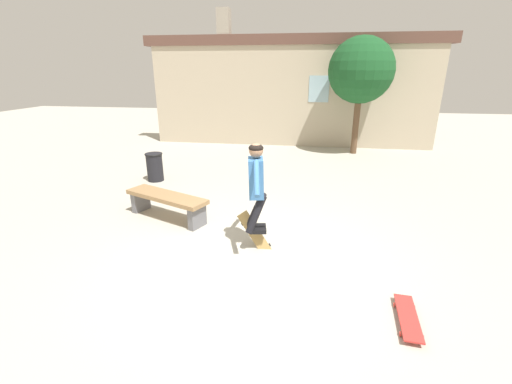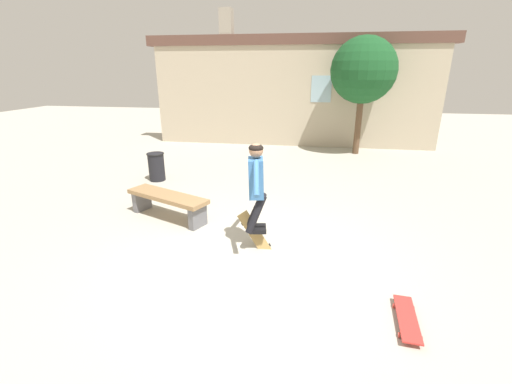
{
  "view_description": "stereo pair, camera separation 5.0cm",
  "coord_description": "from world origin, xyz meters",
  "px_view_note": "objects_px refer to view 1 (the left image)",
  "views": [
    {
      "loc": [
        0.78,
        -4.44,
        2.73
      ],
      "look_at": [
        0.01,
        0.41,
        0.96
      ],
      "focal_mm": 24.0,
      "sensor_mm": 36.0,
      "label": 1
    },
    {
      "loc": [
        0.83,
        -4.43,
        2.73
      ],
      "look_at": [
        0.01,
        0.41,
        0.96
      ],
      "focal_mm": 24.0,
      "sensor_mm": 36.0,
      "label": 2
    }
  ],
  "objects_px": {
    "park_bench": "(167,201)",
    "skateboard_resting": "(408,317)",
    "skater": "(256,181)",
    "trash_bin": "(155,166)",
    "skateboard_flipping": "(256,235)",
    "tree_right": "(361,71)"
  },
  "relations": [
    {
      "from": "tree_right",
      "to": "park_bench",
      "type": "distance_m",
      "value": 7.77
    },
    {
      "from": "tree_right",
      "to": "trash_bin",
      "type": "xyz_separation_m",
      "value": [
        -5.39,
        -3.95,
        -2.3
      ]
    },
    {
      "from": "skateboard_flipping",
      "to": "tree_right",
      "type": "bearing_deg",
      "value": 91.75
    },
    {
      "from": "tree_right",
      "to": "skateboard_flipping",
      "type": "relative_size",
      "value": 4.89
    },
    {
      "from": "park_bench",
      "to": "skateboard_flipping",
      "type": "xyz_separation_m",
      "value": [
        1.86,
        -0.84,
        -0.15
      ]
    },
    {
      "from": "tree_right",
      "to": "trash_bin",
      "type": "bearing_deg",
      "value": -143.77
    },
    {
      "from": "tree_right",
      "to": "park_bench",
      "type": "height_order",
      "value": "tree_right"
    },
    {
      "from": "trash_bin",
      "to": "skateboard_resting",
      "type": "height_order",
      "value": "trash_bin"
    },
    {
      "from": "park_bench",
      "to": "trash_bin",
      "type": "height_order",
      "value": "trash_bin"
    },
    {
      "from": "park_bench",
      "to": "skater",
      "type": "height_order",
      "value": "skater"
    },
    {
      "from": "park_bench",
      "to": "trash_bin",
      "type": "distance_m",
      "value": 2.55
    },
    {
      "from": "skater",
      "to": "skateboard_resting",
      "type": "xyz_separation_m",
      "value": [
        1.98,
        -1.45,
        -1.06
      ]
    },
    {
      "from": "skater",
      "to": "skateboard_flipping",
      "type": "height_order",
      "value": "skater"
    },
    {
      "from": "tree_right",
      "to": "trash_bin",
      "type": "distance_m",
      "value": 7.06
    },
    {
      "from": "trash_bin",
      "to": "park_bench",
      "type": "bearing_deg",
      "value": -60.49
    },
    {
      "from": "tree_right",
      "to": "skateboard_flipping",
      "type": "distance_m",
      "value": 7.77
    },
    {
      "from": "skater",
      "to": "skateboard_resting",
      "type": "height_order",
      "value": "skater"
    },
    {
      "from": "skateboard_flipping",
      "to": "skateboard_resting",
      "type": "height_order",
      "value": "skateboard_flipping"
    },
    {
      "from": "skater",
      "to": "skateboard_resting",
      "type": "distance_m",
      "value": 2.68
    },
    {
      "from": "park_bench",
      "to": "skateboard_resting",
      "type": "height_order",
      "value": "park_bench"
    },
    {
      "from": "park_bench",
      "to": "trash_bin",
      "type": "xyz_separation_m",
      "value": [
        -1.26,
        2.22,
        0.03
      ]
    },
    {
      "from": "park_bench",
      "to": "skateboard_resting",
      "type": "relative_size",
      "value": 2.17
    }
  ]
}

